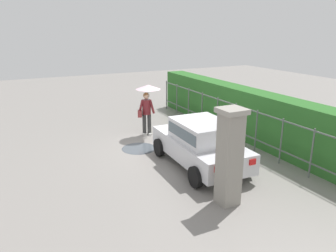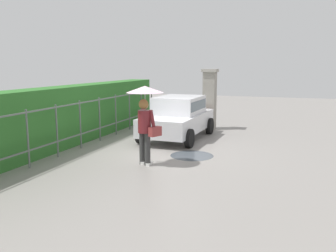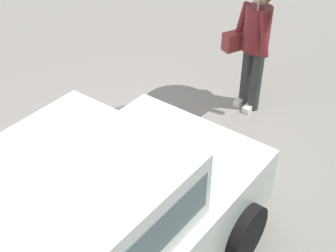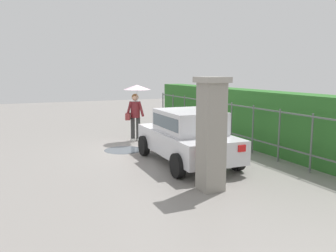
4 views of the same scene
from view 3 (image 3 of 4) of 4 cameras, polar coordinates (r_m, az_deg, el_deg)
ground_plane at (r=5.35m, az=0.78°, el=-6.24°), size 40.00×40.00×0.00m
car at (r=3.72m, az=-12.26°, el=-13.90°), size 3.78×1.95×1.48m
pedestrian at (r=5.89m, az=11.04°, el=14.42°), size 0.97×0.97×2.05m
puddle_near at (r=6.06m, az=-3.63°, el=-0.44°), size 1.25×1.25×0.00m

